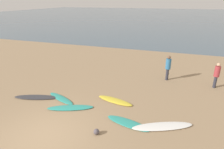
# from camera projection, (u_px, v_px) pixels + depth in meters

# --- Properties ---
(ground_plane) EXTENTS (120.00, 120.00, 0.20)m
(ground_plane) POSITION_uv_depth(u_px,v_px,m) (118.00, 64.00, 16.55)
(ground_plane) COLOR #997C5B
(ground_plane) RESTS_ON ground
(ocean_water) EXTENTS (140.00, 100.00, 0.01)m
(ocean_water) POSITION_uv_depth(u_px,v_px,m) (165.00, 15.00, 65.09)
(ocean_water) COLOR #475B6B
(ocean_water) RESTS_ON ground
(surfboard_0) EXTENTS (2.51, 1.22, 0.09)m
(surfboard_0) POSITION_uv_depth(u_px,v_px,m) (36.00, 97.00, 10.69)
(surfboard_0) COLOR #333338
(surfboard_0) RESTS_ON ground
(surfboard_1) EXTENTS (2.05, 1.22, 0.07)m
(surfboard_1) POSITION_uv_depth(u_px,v_px,m) (61.00, 98.00, 10.57)
(surfboard_1) COLOR teal
(surfboard_1) RESTS_ON ground
(surfboard_2) EXTENTS (2.33, 1.37, 0.08)m
(surfboard_2) POSITION_uv_depth(u_px,v_px,m) (70.00, 108.00, 9.66)
(surfboard_2) COLOR teal
(surfboard_2) RESTS_ON ground
(surfboard_3) EXTENTS (2.13, 1.00, 0.10)m
(surfboard_3) POSITION_uv_depth(u_px,v_px,m) (115.00, 101.00, 10.32)
(surfboard_3) COLOR yellow
(surfboard_3) RESTS_ON ground
(surfboard_4) EXTENTS (2.15, 1.05, 0.06)m
(surfboard_4) POSITION_uv_depth(u_px,v_px,m) (128.00, 123.00, 8.48)
(surfboard_4) COLOR teal
(surfboard_4) RESTS_ON ground
(surfboard_5) EXTENTS (2.67, 1.66, 0.10)m
(surfboard_5) POSITION_uv_depth(u_px,v_px,m) (163.00, 126.00, 8.24)
(surfboard_5) COLOR white
(surfboard_5) RESTS_ON ground
(person_0) EXTENTS (0.34, 0.34, 1.70)m
(person_0) POSITION_uv_depth(u_px,v_px,m) (168.00, 66.00, 12.74)
(person_0) COLOR #2D2D38
(person_0) RESTS_ON ground
(person_1) EXTENTS (0.32, 0.32, 1.60)m
(person_1) POSITION_uv_depth(u_px,v_px,m) (217.00, 73.00, 11.62)
(person_1) COLOR #2D2D38
(person_1) RESTS_ON ground
(beach_rock_near) EXTENTS (0.24, 0.24, 0.24)m
(beach_rock_near) POSITION_uv_depth(u_px,v_px,m) (96.00, 132.00, 7.78)
(beach_rock_near) COLOR #544C51
(beach_rock_near) RESTS_ON ground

